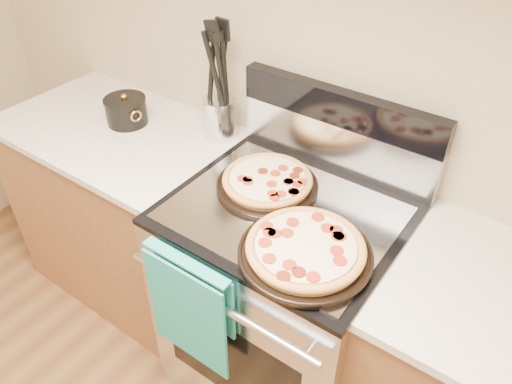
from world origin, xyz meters
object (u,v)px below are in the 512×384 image
Objects in this scene: pepperoni_pizza_back at (267,182)px; range_body at (283,301)px; pepperoni_pizza_front at (305,250)px; saucepan at (127,112)px; utensil_crock at (220,118)px.

range_body is at bearing -22.25° from pepperoni_pizza_back.
pepperoni_pizza_front is 1.06m from saucepan.
utensil_crock is at bearing 147.93° from pepperoni_pizza_front.
saucepan is at bearing -159.06° from utensil_crock.
utensil_crock is (-0.48, 0.24, 0.54)m from range_body.
utensil_crock reaches higher than saucepan.
utensil_crock is at bearing 153.43° from range_body.
pepperoni_pizza_front is 2.32× the size of saucepan.
saucepan is at bearing 176.57° from pepperoni_pizza_back.
range_body is 2.59× the size of pepperoni_pizza_back.
pepperoni_pizza_front reaches higher than range_body.
utensil_crock reaches higher than pepperoni_pizza_back.
pepperoni_pizza_front is at bearing -45.02° from range_body.
pepperoni_pizza_front is 2.36× the size of utensil_crock.
range_body is 2.30× the size of pepperoni_pizza_front.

